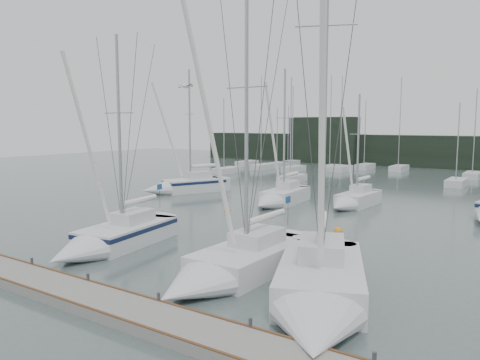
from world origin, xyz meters
name	(u,v)px	position (x,y,z in m)	size (l,w,h in m)	color
ground	(189,273)	(0.00, 0.00, 0.00)	(160.00, 160.00, 0.00)	#4C5C5A
dock	(102,302)	(0.00, -5.00, 0.20)	(24.00, 2.00, 0.40)	slate
far_treeline	(448,152)	(0.00, 62.00, 2.50)	(90.00, 4.00, 5.00)	black
far_building_left	(324,140)	(-20.00, 60.00, 4.00)	(12.00, 3.00, 8.00)	black
mast_forest	(398,174)	(-2.88, 44.92, 0.47)	(57.23, 24.67, 14.52)	silver
sailboat_near_left	(107,240)	(-6.12, 0.46, 0.57)	(4.12, 9.33, 12.60)	silver
sailboat_near_center	(226,270)	(2.14, -0.04, 0.53)	(3.16, 9.86, 14.43)	silver
sailboat_near_right	(319,296)	(6.93, -0.89, 0.63)	(6.85, 10.50, 17.74)	silver
sailboat_mid_a	(181,186)	(-17.12, 19.03, 0.64)	(5.91, 8.89, 13.02)	silver
sailboat_mid_b	(278,198)	(-5.49, 18.16, 0.56)	(2.95, 7.97, 12.24)	silver
sailboat_mid_c	(352,201)	(0.12, 20.49, 0.52)	(2.63, 7.08, 9.95)	silver
buoy_a	(273,231)	(-0.97, 9.44, 0.00)	(0.49, 0.49, 0.49)	orange
buoy_b	(338,231)	(2.48, 11.86, 0.00)	(0.56, 0.56, 0.56)	orange
buoy_c	(227,211)	(-7.55, 13.63, 0.00)	(0.55, 0.55, 0.55)	orange
seagull	(186,86)	(-1.59, 1.82, 8.69)	(1.11, 0.53, 0.22)	white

